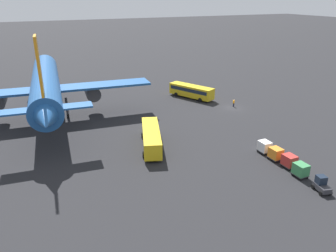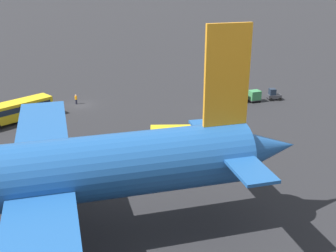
% 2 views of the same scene
% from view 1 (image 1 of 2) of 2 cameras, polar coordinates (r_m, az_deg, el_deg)
% --- Properties ---
extents(ground_plane, '(600.00, 600.00, 0.00)m').
position_cam_1_polar(ground_plane, '(76.67, 11.15, 3.14)').
color(ground_plane, '#232326').
extents(airplane, '(49.83, 42.55, 18.72)m').
position_cam_1_polar(airplane, '(71.50, -20.54, 6.68)').
color(airplane, '#1E5193').
rests_on(airplane, ground).
extents(shuttle_bus_near, '(12.00, 7.69, 3.15)m').
position_cam_1_polar(shuttle_bus_near, '(82.34, 4.09, 6.18)').
color(shuttle_bus_near, gold).
rests_on(shuttle_bus_near, ground).
extents(shuttle_bus_far, '(12.59, 6.69, 3.10)m').
position_cam_1_polar(shuttle_bus_far, '(55.37, -2.94, -1.85)').
color(shuttle_bus_far, gold).
rests_on(shuttle_bus_far, ground).
extents(baggage_tug, '(2.64, 2.11, 2.10)m').
position_cam_1_polar(baggage_tug, '(48.10, 25.18, -9.25)').
color(baggage_tug, '#333338').
rests_on(baggage_tug, ground).
extents(worker_person, '(0.38, 0.38, 1.74)m').
position_cam_1_polar(worker_person, '(77.20, 11.37, 3.93)').
color(worker_person, '#1E1E2D').
rests_on(worker_person, ground).
extents(cargo_cart_green, '(2.00, 1.69, 2.06)m').
position_cam_1_polar(cargo_cart_green, '(50.25, 22.10, -7.04)').
color(cargo_cart_green, '#38383D').
rests_on(cargo_cart_green, ground).
extents(cargo_cart_red, '(2.00, 1.69, 2.06)m').
position_cam_1_polar(cargo_cart_red, '(52.18, 20.36, -5.67)').
color(cargo_cart_red, '#38383D').
rests_on(cargo_cart_red, ground).
extents(cargo_cart_orange, '(2.00, 1.69, 2.06)m').
position_cam_1_polar(cargo_cart_orange, '(53.77, 18.24, -4.55)').
color(cargo_cart_orange, '#38383D').
rests_on(cargo_cart_orange, ground).
extents(cargo_cart_white, '(2.00, 1.69, 2.06)m').
position_cam_1_polar(cargo_cart_white, '(55.61, 16.47, -3.43)').
color(cargo_cart_white, '#38383D').
rests_on(cargo_cart_white, ground).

